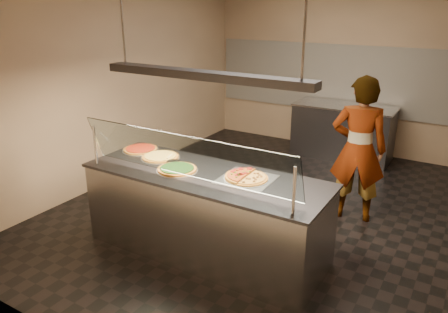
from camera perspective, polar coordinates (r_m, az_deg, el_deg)
The scene contains 19 objects.
ground at distance 5.90m, azimuth 5.85°, elevation -6.92°, with size 5.00×6.00×0.02m, color black.
wall_back at distance 8.19m, azimuth 15.58°, elevation 11.13°, with size 5.00×0.02×3.00m, color tan.
wall_front at distance 3.06m, azimuth -18.42°, elevation -3.01°, with size 5.00×0.02×3.00m, color tan.
wall_left at distance 6.82m, azimuth -13.32°, elevation 9.71°, with size 0.02×6.00×3.00m, color tan.
tile_band at distance 8.19m, azimuth 15.39°, elevation 9.73°, with size 4.90×0.02×1.20m, color silver.
serving_counter at distance 4.73m, azimuth -2.43°, elevation -7.47°, with size 2.63×0.94×0.93m.
sneeze_guard at distance 4.17m, azimuth -5.18°, elevation 0.01°, with size 2.39×0.18×0.54m.
perforated_tray at distance 4.40m, azimuth 2.95°, elevation -2.92°, with size 0.53×0.53×0.01m.
half_pizza_pepperoni at distance 4.43m, azimuth 1.79°, elevation -2.32°, with size 0.23×0.43×0.05m.
half_pizza_sausage at distance 4.34m, azimuth 4.16°, elevation -2.95°, with size 0.23×0.43×0.04m.
pizza_spinach at distance 4.64m, azimuth -6.13°, elevation -1.63°, with size 0.44×0.44×0.03m.
pizza_cheese at distance 5.04m, azimuth -8.27°, elevation 0.01°, with size 0.44×0.44×0.03m.
pizza_tomato at distance 5.33m, azimuth -10.81°, elevation 0.98°, with size 0.43×0.43×0.03m.
pizza_spatula at distance 4.93m, azimuth -6.91°, elevation -0.22°, with size 0.23×0.22×0.02m.
prep_table at distance 7.92m, azimuth 15.23°, elevation 3.20°, with size 1.70×0.74×0.93m.
worker at distance 5.56m, azimuth 17.13°, elevation 0.86°, with size 0.66×0.44×1.82m, color #3C3943.
heat_lamp_housing at distance 4.26m, azimuth -2.72°, elevation 10.57°, with size 2.30×0.18×0.08m, color #3C3C41.
lamp_rod_left at distance 4.84m, azimuth -13.21°, elevation 17.68°, with size 0.02×0.02×1.01m, color #B7B7BC.
lamp_rod_right at distance 3.75m, azimuth 10.58°, elevation 17.38°, with size 0.02×0.02×1.01m, color #B7B7BC.
Camera 1 is at (2.21, -4.79, 2.63)m, focal length 35.00 mm.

